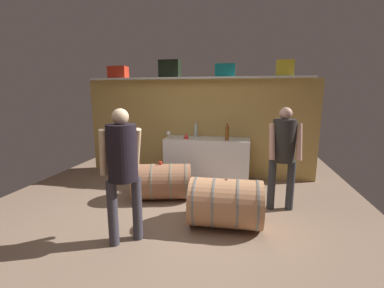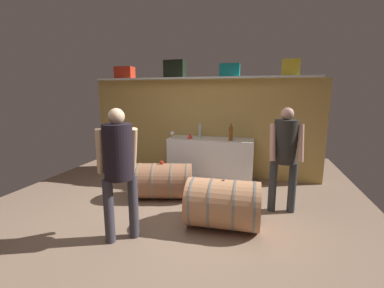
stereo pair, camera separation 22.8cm
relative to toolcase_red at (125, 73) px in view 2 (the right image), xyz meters
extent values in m
cube|color=#846A55|center=(1.66, -1.69, -2.17)|extent=(6.01, 8.10, 0.02)
cube|color=tan|center=(1.66, 0.15, -1.16)|extent=(4.81, 0.10, 2.01)
cube|color=silver|center=(1.66, 0.00, -0.14)|extent=(4.42, 0.40, 0.03)
cube|color=red|center=(0.00, 0.00, 0.00)|extent=(0.39, 0.29, 0.25)
cube|color=black|center=(1.13, 0.00, 0.05)|extent=(0.42, 0.25, 0.34)
cube|color=#107D7F|center=(2.24, 0.00, 0.00)|extent=(0.39, 0.24, 0.25)
cube|color=yellow|center=(3.33, 0.00, 0.02)|extent=(0.33, 0.31, 0.29)
cube|color=white|center=(1.93, -0.20, -1.74)|extent=(1.66, 0.57, 0.86)
cylinder|color=#B2BEB9|center=(1.68, -0.11, -1.19)|extent=(0.07, 0.07, 0.23)
sphere|color=#B2BEB9|center=(1.68, -0.11, -1.07)|extent=(0.06, 0.06, 0.06)
cylinder|color=#B2BEB9|center=(1.68, -0.11, -1.02)|extent=(0.02, 0.02, 0.07)
cylinder|color=brown|center=(2.33, -0.35, -1.19)|extent=(0.07, 0.07, 0.24)
sphere|color=brown|center=(2.33, -0.35, -1.06)|extent=(0.07, 0.07, 0.07)
cylinder|color=brown|center=(2.33, -0.35, -1.01)|extent=(0.03, 0.03, 0.07)
cylinder|color=white|center=(1.19, -0.40, -1.30)|extent=(0.06, 0.06, 0.00)
cylinder|color=white|center=(1.19, -0.40, -1.26)|extent=(0.01, 0.01, 0.08)
sphere|color=white|center=(1.19, -0.40, -1.20)|extent=(0.08, 0.08, 0.08)
sphere|color=maroon|center=(1.19, -0.40, -1.21)|extent=(0.05, 0.05, 0.05)
cone|color=red|center=(1.53, -0.32, -1.25)|extent=(0.11, 0.11, 0.11)
cylinder|color=#9D6849|center=(1.34, -1.29, -1.87)|extent=(1.06, 0.79, 0.58)
cylinder|color=gray|center=(0.95, -1.39, -1.87)|extent=(0.17, 0.58, 0.59)
cylinder|color=gray|center=(1.19, -1.33, -1.87)|extent=(0.17, 0.58, 0.59)
cylinder|color=gray|center=(1.48, -1.26, -1.87)|extent=(0.17, 0.58, 0.59)
cylinder|color=gray|center=(1.72, -1.20, -1.87)|extent=(0.17, 0.58, 0.59)
cylinder|color=brown|center=(1.34, -1.29, -1.57)|extent=(0.04, 0.04, 0.01)
cylinder|color=tan|center=(2.44, -2.01, -1.84)|extent=(0.95, 0.66, 0.63)
cylinder|color=slate|center=(2.05, -2.02, -1.84)|extent=(0.05, 0.64, 0.64)
cylinder|color=slate|center=(2.29, -2.01, -1.84)|extent=(0.05, 0.64, 0.64)
cylinder|color=slate|center=(2.59, -2.00, -1.84)|extent=(0.05, 0.64, 0.64)
cylinder|color=slate|center=(2.83, -1.99, -1.84)|extent=(0.05, 0.64, 0.64)
cylinder|color=brown|center=(2.44, -2.01, -1.52)|extent=(0.04, 0.04, 0.01)
cylinder|color=red|center=(1.32, -1.29, -1.55)|extent=(0.06, 0.06, 0.04)
cylinder|color=#34323B|center=(1.43, -2.52, -1.78)|extent=(0.12, 0.12, 0.76)
cylinder|color=#34323B|center=(1.21, -2.69, -1.78)|extent=(0.12, 0.12, 0.76)
cylinder|color=black|center=(1.32, -2.61, -1.09)|extent=(0.33, 0.33, 0.63)
sphere|color=#CFAB86|center=(1.32, -2.61, -0.69)|extent=(0.18, 0.18, 0.18)
cylinder|color=#CFAB86|center=(1.41, -2.41, -1.09)|extent=(0.22, 0.25, 0.53)
cylinder|color=#CFAB86|center=(1.11, -2.65, -1.09)|extent=(0.17, 0.18, 0.54)
cylinder|color=#2D3136|center=(3.07, -1.33, -1.79)|extent=(0.11, 0.11, 0.75)
cylinder|color=#2D3136|center=(3.35, -1.30, -1.79)|extent=(0.11, 0.11, 0.75)
cylinder|color=#262523|center=(3.21, -1.32, -1.11)|extent=(0.33, 0.33, 0.62)
sphere|color=tan|center=(3.21, -1.32, -0.72)|extent=(0.18, 0.18, 0.18)
cylinder|color=tan|center=(3.04, -1.43, -1.11)|extent=(0.10, 0.23, 0.52)
cylinder|color=tan|center=(3.41, -1.39, -1.11)|extent=(0.10, 0.19, 0.53)
camera|label=1|loc=(2.64, -5.19, -0.45)|focal=24.19mm
camera|label=2|loc=(2.86, -5.14, -0.45)|focal=24.19mm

